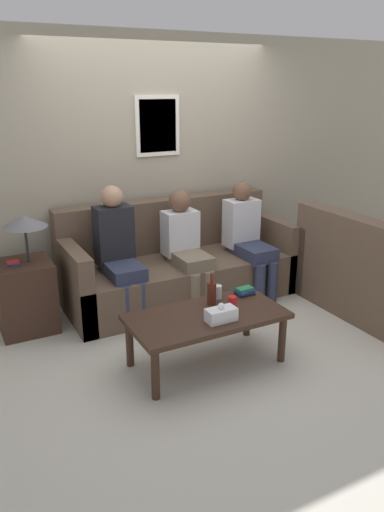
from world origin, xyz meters
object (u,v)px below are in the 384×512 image
(couch_side, at_px, (378,280))
(wine_bottle, at_px, (212,293))
(person_middle, at_px, (186,244))
(coffee_table, at_px, (207,320))
(person_left, at_px, (119,249))
(couch_main, at_px, (178,266))
(drinking_glass, at_px, (218,292))
(person_right, at_px, (248,235))

(couch_side, bearing_deg, wine_bottle, 87.82)
(wine_bottle, distance_m, person_middle, 1.02)
(coffee_table, distance_m, person_left, 1.23)
(person_middle, bearing_deg, person_left, 176.82)
(couch_main, bearing_deg, person_left, -167.97)
(coffee_table, distance_m, person_middle, 1.21)
(drinking_glass, distance_m, person_left, 1.09)
(couch_side, xyz_separation_m, coffee_table, (-1.92, -0.07, 0.05))
(wine_bottle, xyz_separation_m, person_middle, (0.27, 0.98, 0.09))
(drinking_glass, bearing_deg, coffee_table, -135.60)
(drinking_glass, distance_m, person_right, 1.22)
(couch_main, height_order, couch_side, same)
(wine_bottle, bearing_deg, couch_side, -2.18)
(person_middle, bearing_deg, couch_side, -34.59)
(couch_side, xyz_separation_m, person_right, (-0.83, 1.00, 0.30))
(couch_side, xyz_separation_m, person_left, (-2.20, 1.09, 0.33))
(coffee_table, relative_size, person_right, 1.04)
(drinking_glass, bearing_deg, person_left, 118.47)
(couch_side, bearing_deg, couch_main, 50.97)
(wine_bottle, distance_m, person_left, 1.11)
(couch_side, distance_m, person_middle, 1.88)
(coffee_table, xyz_separation_m, person_right, (1.09, 1.07, 0.25))
(couch_main, relative_size, person_left, 1.90)
(couch_side, xyz_separation_m, wine_bottle, (-1.79, 0.07, 0.20))
(couch_side, bearing_deg, coffee_table, 92.15)
(couch_main, relative_size, person_middle, 2.07)
(couch_main, distance_m, coffee_table, 1.36)
(couch_main, distance_m, wine_bottle, 1.21)
(couch_side, bearing_deg, drinking_glass, 84.99)
(person_middle, bearing_deg, wine_bottle, -105.21)
(coffee_table, relative_size, wine_bottle, 4.54)
(couch_main, bearing_deg, drinking_glass, -98.81)
(wine_bottle, xyz_separation_m, person_left, (-0.41, 1.02, 0.13))
(couch_side, xyz_separation_m, drinking_glass, (-1.69, 0.15, 0.16))
(wine_bottle, bearing_deg, person_left, 111.78)
(couch_main, bearing_deg, couch_side, -39.03)
(coffee_table, bearing_deg, couch_side, 2.15)
(drinking_glass, relative_size, person_right, 0.10)
(coffee_table, relative_size, person_left, 0.99)
(coffee_table, bearing_deg, person_right, 44.66)
(drinking_glass, bearing_deg, couch_side, -5.01)
(person_middle, xyz_separation_m, person_right, (0.70, -0.05, 0.01))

